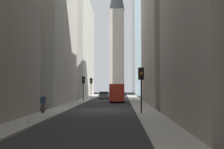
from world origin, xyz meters
name	(u,v)px	position (x,y,z in m)	size (l,w,h in m)	color
ground_plane	(102,110)	(0.00, 0.00, 0.00)	(135.00, 135.00, 0.00)	#262628
sidewalk_right	(60,109)	(0.00, 4.50, 0.07)	(90.00, 2.20, 0.14)	#A8A399
sidewalk_left	(144,109)	(0.00, -4.50, 0.07)	(90.00, 2.20, 0.14)	#A8A399
building_left_midfar	(181,24)	(8.18, -10.59, 11.28)	(17.65, 10.50, 22.53)	gray
building_right_far	(69,48)	(31.47, 10.60, 11.56)	(19.23, 10.00, 23.11)	#B7B2A5
church_spire	(117,28)	(43.16, -0.80, 19.16)	(4.49, 4.49, 36.71)	#A8A091
delivery_truck	(117,93)	(13.09, -1.40, 1.46)	(6.46, 2.25, 2.84)	red
hatchback_grey	(104,95)	(22.22, 1.40, 0.66)	(4.30, 1.78, 1.42)	slate
traffic_light_foreground	(141,79)	(-4.37, -3.86, 3.13)	(0.43, 0.52, 4.07)	black
traffic_light_midblock	(91,83)	(22.28, 4.01, 3.06)	(0.43, 0.52, 3.97)	black
traffic_light_far_junction	(83,83)	(13.75, 4.21, 3.06)	(0.43, 0.52, 3.98)	black
pedestrian	(43,102)	(-4.38, 4.98, 1.06)	(0.26, 0.44, 1.69)	#473D33
discarded_bottle	(27,122)	(-10.75, 3.89, 0.25)	(0.07, 0.07, 0.27)	#999EA3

